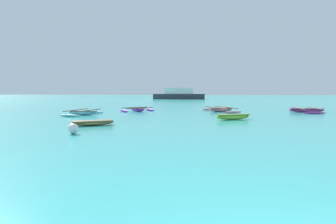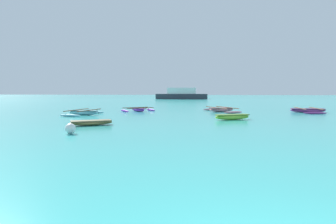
# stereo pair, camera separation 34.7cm
# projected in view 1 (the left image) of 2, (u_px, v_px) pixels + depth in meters

# --- Properties ---
(moored_boat_0) EXTENTS (2.75, 4.11, 0.44)m
(moored_boat_0) POSITION_uv_depth(u_px,v_px,m) (83.00, 113.00, 24.85)
(moored_boat_0) COLOR #80C7D9
(moored_boat_0) RESTS_ON ground_plane
(moored_boat_1) EXTENTS (3.18, 4.26, 0.42)m
(moored_boat_1) POSITION_uv_depth(u_px,v_px,m) (306.00, 110.00, 27.95)
(moored_boat_1) COLOR #923584
(moored_boat_1) RESTS_ON ground_plane
(moored_boat_2) EXTENTS (3.57, 4.81, 0.44)m
(moored_boat_2) POSITION_uv_depth(u_px,v_px,m) (221.00, 110.00, 28.70)
(moored_boat_2) COLOR pink
(moored_boat_2) RESTS_ON ground_plane
(moored_boat_3) EXTENTS (2.63, 1.89, 0.29)m
(moored_boat_3) POSITION_uv_depth(u_px,v_px,m) (93.00, 123.00, 17.67)
(moored_boat_3) COLOR olive
(moored_boat_3) RESTS_ON ground_plane
(moored_boat_4) EXTENTS (2.64, 1.52, 0.38)m
(moored_boat_4) POSITION_uv_depth(u_px,v_px,m) (233.00, 117.00, 21.04)
(moored_boat_4) COLOR #A1E144
(moored_boat_4) RESTS_ON ground_plane
(moored_boat_5) EXTENTS (3.46, 3.25, 0.38)m
(moored_boat_5) POSITION_uv_depth(u_px,v_px,m) (137.00, 110.00, 29.15)
(moored_boat_5) COLOR purple
(moored_boat_5) RESTS_ON ground_plane
(mooring_buoy_1) EXTENTS (0.50, 0.50, 0.50)m
(mooring_buoy_1) POSITION_uv_depth(u_px,v_px,m) (73.00, 129.00, 14.21)
(mooring_buoy_1) COLOR white
(mooring_buoy_1) RESTS_ON ground_plane
(distant_ferry) EXTENTS (11.62, 2.56, 2.56)m
(distant_ferry) POSITION_uv_depth(u_px,v_px,m) (179.00, 94.00, 68.04)
(distant_ferry) COLOR #2D333D
(distant_ferry) RESTS_ON ground_plane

